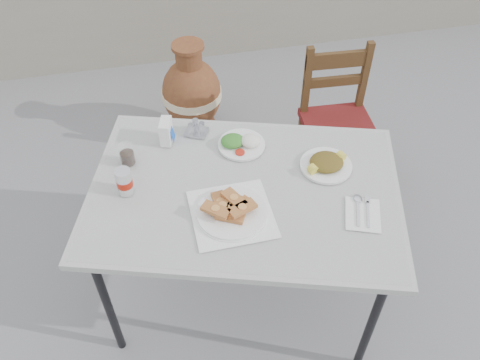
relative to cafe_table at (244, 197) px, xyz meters
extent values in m
plane|color=slate|center=(0.11, -0.03, -0.76)|extent=(80.00, 80.00, 0.00)
cylinder|color=black|center=(-0.67, -0.18, -0.38)|extent=(0.04, 0.04, 0.77)
cylinder|color=black|center=(0.45, -0.52, -0.38)|extent=(0.04, 0.04, 0.77)
cylinder|color=black|center=(-0.45, 0.52, -0.38)|extent=(0.04, 0.04, 0.77)
cylinder|color=black|center=(0.67, 0.18, -0.38)|extent=(0.04, 0.04, 0.77)
cube|color=silver|center=(0.00, 0.00, 0.04)|extent=(1.55, 1.27, 0.03)
cube|color=white|center=(0.00, 0.00, 0.05)|extent=(1.50, 1.21, 0.01)
cube|color=white|center=(-0.08, -0.13, 0.06)|extent=(0.34, 0.34, 0.00)
cylinder|color=white|center=(-0.08, -0.13, 0.07)|extent=(0.29, 0.29, 0.01)
cylinder|color=white|center=(-0.08, -0.13, 0.06)|extent=(0.30, 0.30, 0.01)
cylinder|color=white|center=(0.05, 0.27, 0.06)|extent=(0.22, 0.22, 0.01)
ellipsoid|color=white|center=(0.09, 0.26, 0.09)|extent=(0.09, 0.09, 0.05)
ellipsoid|color=#296B1E|center=(0.01, 0.28, 0.09)|extent=(0.11, 0.10, 0.05)
cylinder|color=red|center=(0.03, 0.21, 0.07)|extent=(0.04, 0.04, 0.01)
cylinder|color=white|center=(0.39, 0.05, 0.06)|extent=(0.23, 0.23, 0.01)
ellipsoid|color=#1F5F17|center=(0.39, 0.05, 0.09)|extent=(0.15, 0.14, 0.04)
cylinder|color=yellow|center=(0.31, 0.02, 0.09)|extent=(0.05, 0.04, 0.04)
cylinder|color=yellow|center=(0.46, 0.08, 0.09)|extent=(0.05, 0.04, 0.04)
cylinder|color=silver|center=(-0.50, 0.09, 0.12)|extent=(0.07, 0.07, 0.12)
cylinder|color=#B31E0C|center=(-0.50, 0.09, 0.11)|extent=(0.07, 0.07, 0.04)
cylinder|color=#B5B6BD|center=(-0.50, 0.09, 0.18)|extent=(0.06, 0.06, 0.00)
cylinder|color=white|center=(-0.48, 0.27, 0.11)|extent=(0.07, 0.07, 0.10)
cylinder|color=black|center=(-0.48, 0.27, 0.09)|extent=(0.06, 0.06, 0.06)
cube|color=white|center=(-0.29, 0.38, 0.12)|extent=(0.07, 0.11, 0.12)
cube|color=blue|center=(-0.26, 0.37, 0.11)|extent=(0.03, 0.05, 0.07)
cube|color=#B5B6BD|center=(-0.14, 0.41, 0.06)|extent=(0.13, 0.12, 0.01)
cylinder|color=white|center=(-0.17, 0.39, 0.10)|extent=(0.02, 0.02, 0.06)
cylinder|color=white|center=(-0.12, 0.39, 0.10)|extent=(0.02, 0.02, 0.06)
cylinder|color=#B5B6BD|center=(-0.14, 0.43, 0.10)|extent=(0.03, 0.03, 0.05)
cube|color=white|center=(0.44, -0.25, 0.06)|extent=(0.20, 0.22, 0.00)
cube|color=#B5B6BD|center=(0.43, -0.24, 0.06)|extent=(0.06, 0.14, 0.00)
ellipsoid|color=#B5B6BD|center=(0.45, -0.17, 0.07)|extent=(0.04, 0.05, 0.01)
cube|color=#B5B6BD|center=(0.46, -0.25, 0.06)|extent=(0.06, 0.14, 0.00)
cube|color=#B5B6BD|center=(0.49, -0.18, 0.06)|extent=(0.03, 0.05, 0.00)
cube|color=#38220F|center=(0.55, 0.52, -0.54)|extent=(0.04, 0.04, 0.44)
cube|color=#38220F|center=(0.90, 0.50, -0.54)|extent=(0.04, 0.04, 0.44)
cube|color=#38220F|center=(0.57, 0.87, -0.54)|extent=(0.04, 0.04, 0.44)
cube|color=#38220F|center=(0.92, 0.85, -0.54)|extent=(0.04, 0.04, 0.44)
cube|color=maroon|center=(0.73, 0.68, -0.30)|extent=(0.43, 0.43, 0.05)
cube|color=#38220F|center=(0.57, 0.87, -0.08)|extent=(0.04, 0.04, 0.48)
cube|color=#38220F|center=(0.92, 0.85, -0.08)|extent=(0.04, 0.04, 0.48)
cube|color=#38220F|center=(0.74, 0.86, 0.06)|extent=(0.39, 0.05, 0.10)
cube|color=#38220F|center=(0.74, 0.86, -0.08)|extent=(0.39, 0.05, 0.06)
cylinder|color=brown|center=(-0.06, 1.38, -0.72)|extent=(0.31, 0.31, 0.08)
ellipsoid|color=brown|center=(-0.06, 1.38, -0.42)|extent=(0.40, 0.40, 0.51)
cylinder|color=beige|center=(-0.06, 1.38, -0.42)|extent=(0.41, 0.41, 0.06)
cylinder|color=brown|center=(-0.06, 1.38, -0.14)|extent=(0.17, 0.17, 0.15)
cylinder|color=brown|center=(-0.06, 1.38, -0.06)|extent=(0.21, 0.21, 0.02)
camera|label=1|loc=(-0.34, -1.46, 1.66)|focal=38.00mm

